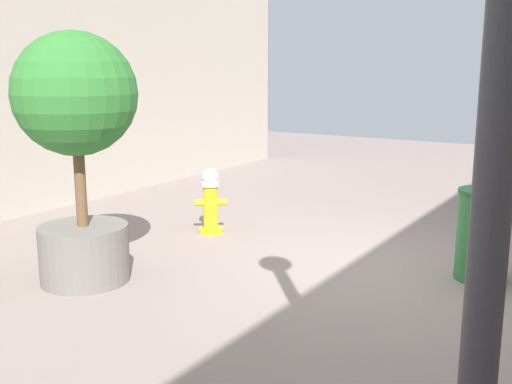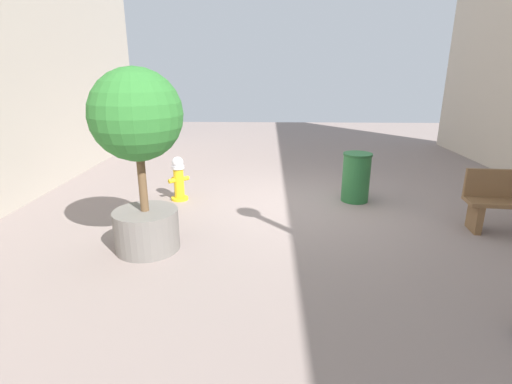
{
  "view_description": "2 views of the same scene",
  "coord_description": "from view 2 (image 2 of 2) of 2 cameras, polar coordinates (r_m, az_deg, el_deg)",
  "views": [
    {
      "loc": [
        -2.31,
        5.79,
        2.1
      ],
      "look_at": [
        0.9,
        0.77,
        0.88
      ],
      "focal_mm": 42.33,
      "sensor_mm": 36.0,
      "label": 1
    },
    {
      "loc": [
        0.59,
        6.73,
        2.42
      ],
      "look_at": [
        0.76,
        1.15,
        0.63
      ],
      "focal_mm": 27.09,
      "sensor_mm": 36.0,
      "label": 2
    }
  ],
  "objects": [
    {
      "name": "ground_plane",
      "position": [
        7.18,
        6.34,
        -2.06
      ],
      "size": [
        23.4,
        23.4,
        0.0
      ],
      "primitive_type": "plane",
      "color": "gray"
    },
    {
      "name": "fire_hydrant",
      "position": [
        7.5,
        -11.37,
        1.97
      ],
      "size": [
        0.37,
        0.37,
        0.85
      ],
      "color": "gold",
      "rests_on": "ground_plane"
    },
    {
      "name": "planter_tree",
      "position": [
        5.24,
        -16.95,
        7.21
      ],
      "size": [
        1.18,
        1.18,
        2.46
      ],
      "color": "slate",
      "rests_on": "ground_plane"
    },
    {
      "name": "trash_bin",
      "position": [
        7.53,
        14.56,
        2.13
      ],
      "size": [
        0.54,
        0.54,
        0.93
      ],
      "color": "#266633",
      "rests_on": "ground_plane"
    }
  ]
}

